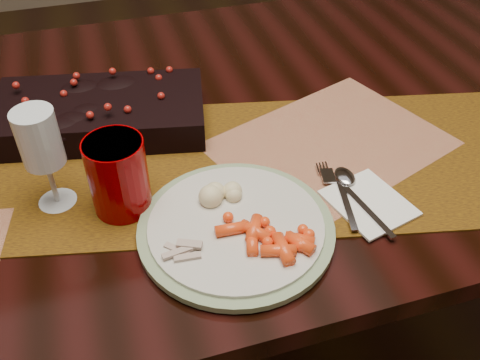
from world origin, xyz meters
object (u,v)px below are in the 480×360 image
object	(u,v)px
baby_carrots	(265,233)
napkin	(369,203)
dinner_plate	(236,227)
mashed_potatoes	(221,191)
red_cup	(118,176)
dining_table	(210,247)
wine_glass	(45,160)
turkey_shreds	(185,252)
centerpiece	(99,109)
placemat_main	(330,145)

from	to	relation	value
baby_carrots	napkin	xyz separation A→B (m)	(0.19, 0.03, -0.02)
dinner_plate	mashed_potatoes	world-z (taller)	mashed_potatoes
napkin	red_cup	world-z (taller)	red_cup
dining_table	wine_glass	world-z (taller)	wine_glass
wine_glass	turkey_shreds	bearing A→B (deg)	-47.72
dinner_plate	red_cup	distance (m)	0.20
dining_table	mashed_potatoes	world-z (taller)	mashed_potatoes
centerpiece	placemat_main	bearing A→B (deg)	-24.66
dining_table	napkin	distance (m)	0.53
mashed_potatoes	red_cup	world-z (taller)	red_cup
dining_table	placemat_main	xyz separation A→B (m)	(0.20, -0.15, 0.38)
baby_carrots	centerpiece	bearing A→B (deg)	117.77
dining_table	turkey_shreds	distance (m)	0.54
dining_table	napkin	xyz separation A→B (m)	(0.20, -0.31, 0.38)
dinner_plate	wine_glass	world-z (taller)	wine_glass
placemat_main	napkin	world-z (taller)	napkin
placemat_main	turkey_shreds	bearing A→B (deg)	-167.86
napkin	baby_carrots	bearing A→B (deg)	175.70
dining_table	turkey_shreds	world-z (taller)	turkey_shreds
napkin	mashed_potatoes	bearing A→B (deg)	150.44
napkin	wine_glass	bearing A→B (deg)	147.80
turkey_shreds	centerpiece	bearing A→B (deg)	101.91
napkin	placemat_main	bearing A→B (deg)	73.17
placemat_main	turkey_shreds	xyz separation A→B (m)	(-0.32, -0.20, 0.02)
dining_table	turkey_shreds	bearing A→B (deg)	-107.78
centerpiece	napkin	bearing A→B (deg)	-41.68
dinner_plate	red_cup	bearing A→B (deg)	145.46
turkey_shreds	baby_carrots	bearing A→B (deg)	0.08
dinner_plate	turkey_shreds	bearing A→B (deg)	-156.26
baby_carrots	turkey_shreds	distance (m)	0.12
placemat_main	napkin	distance (m)	0.16
dining_table	red_cup	distance (m)	0.52
turkey_shreds	wine_glass	distance (m)	0.26
turkey_shreds	dinner_plate	bearing A→B (deg)	23.74
centerpiece	red_cup	distance (m)	0.24
centerpiece	turkey_shreds	xyz separation A→B (m)	(0.08, -0.38, -0.02)
turkey_shreds	napkin	distance (m)	0.31
placemat_main	wine_glass	distance (m)	0.50
placemat_main	turkey_shreds	size ratio (longest dim) A/B	6.32
dinner_plate	placemat_main	bearing A→B (deg)	34.89
baby_carrots	napkin	distance (m)	0.19
dinner_plate	turkey_shreds	distance (m)	0.10
mashed_potatoes	red_cup	size ratio (longest dim) A/B	0.57
centerpiece	napkin	distance (m)	0.52
mashed_potatoes	red_cup	xyz separation A→B (m)	(-0.15, 0.05, 0.03)
placemat_main	napkin	bearing A→B (deg)	-112.44
centerpiece	dinner_plate	xyz separation A→B (m)	(0.17, -0.34, -0.03)
wine_glass	mashed_potatoes	bearing A→B (deg)	-20.23
centerpiece	baby_carrots	xyz separation A→B (m)	(0.20, -0.38, -0.01)
dining_table	placemat_main	size ratio (longest dim) A/B	4.49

